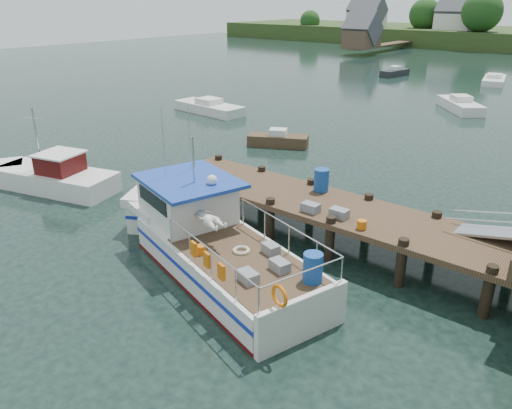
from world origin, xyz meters
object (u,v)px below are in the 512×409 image
Objects in this scene: dock at (493,223)px; work_boat at (49,176)px; lobster_boat at (207,238)px; moored_a at (209,107)px; moored_d at (494,80)px; moored_b at (460,105)px; moored_e at (395,72)px; moored_rowboat at (278,140)px.

dock is 2.35× the size of work_boat.
work_boat is at bearing -165.90° from lobster_boat.
moored_a is at bearing 151.98° from dock.
lobster_boat is at bearing -67.66° from moored_d.
moored_b is at bearing -65.59° from moored_d.
moored_d is at bearing 110.79° from moored_b.
dock reaches higher than moored_e.
dock is 2.74× the size of moored_d.
work_boat is at bearing -168.74° from dock.
moored_e reaches higher than moored_d.
moored_e is (-3.11, 42.94, -0.18)m from work_boat.
moored_b is (-9.37, 25.66, -1.81)m from dock.
dock is 18.52m from work_boat.
lobster_boat is 2.48× the size of moored_e.
moored_b reaches higher than moored_e.
dock is 4.52× the size of moored_rowboat.
lobster_boat is at bearing -152.19° from dock.
moored_a is 19.44m from moored_b.
lobster_boat reaches higher than moored_a.
moored_d is at bearing 110.75° from lobster_boat.
moored_e is at bearing 78.32° from work_boat.
moored_rowboat is (-6.70, 12.69, -0.52)m from lobster_boat.
lobster_boat is at bearing -59.38° from moored_rowboat.
work_boat is 1.92× the size of moored_rowboat.
moored_d is 10.18m from moored_e.
moored_a is 1.48× the size of moored_e.
moored_b is at bearing 76.74° from moored_rowboat.
moored_b is (-1.81, 29.64, -0.46)m from lobster_boat.
moored_d is at bearing 6.51° from moored_e.
moored_rowboat is 17.64m from moored_b.
moored_a is (-16.29, 16.67, -0.49)m from lobster_boat.
work_boat is 1.17× the size of moored_d.
moored_a is 1.18× the size of moored_b.
work_boat is 45.06m from moored_d.
dock is 4.04× the size of moored_e.
dock is 2.72× the size of moored_a.
lobster_boat is 23.32m from moored_a.
lobster_boat is 45.05m from moored_d.
lobster_boat is 45.42m from moored_e.
work_boat reaches higher than moored_d.
moored_rowboat is 32.36m from moored_d.
lobster_boat reaches higher than moored_rowboat.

